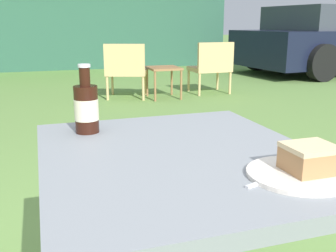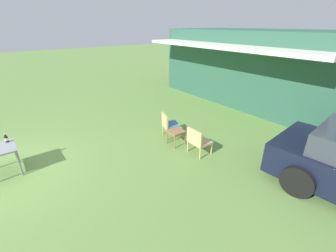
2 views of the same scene
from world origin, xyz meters
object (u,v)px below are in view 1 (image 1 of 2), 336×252
(cola_bottle_near, at_px, (86,107))
(wicker_chair_cushioned, at_px, (126,68))
(cake_on_plate, at_px, (305,165))
(wicker_chair_plain, at_px, (212,65))
(garden_side_table, at_px, (164,71))
(patio_table, at_px, (179,175))
(parked_car, at_px, (335,41))

(cola_bottle_near, bearing_deg, wicker_chair_cushioned, 75.99)
(cake_on_plate, distance_m, cola_bottle_near, 0.69)
(wicker_chair_cushioned, xyz_separation_m, cake_on_plate, (-0.59, -4.64, 0.29))
(wicker_chair_plain, height_order, garden_side_table, wicker_chair_plain)
(patio_table, bearing_deg, parked_car, 46.53)
(patio_table, height_order, cola_bottle_near, cola_bottle_near)
(wicker_chair_cushioned, relative_size, patio_table, 0.87)
(wicker_chair_cushioned, xyz_separation_m, garden_side_table, (0.50, -0.15, -0.05))
(wicker_chair_plain, bearing_deg, cake_on_plate, 67.97)
(wicker_chair_plain, height_order, patio_table, wicker_chair_plain)
(garden_side_table, height_order, patio_table, patio_table)
(garden_side_table, bearing_deg, parked_car, 21.48)
(garden_side_table, relative_size, patio_table, 0.52)
(wicker_chair_cushioned, distance_m, garden_side_table, 0.52)
(parked_car, distance_m, patio_table, 8.19)
(patio_table, relative_size, cake_on_plate, 3.65)
(patio_table, bearing_deg, wicker_chair_cushioned, 79.56)
(wicker_chair_cushioned, bearing_deg, parked_car, -142.55)
(parked_car, relative_size, cake_on_plate, 18.32)
(wicker_chair_cushioned, height_order, cola_bottle_near, cola_bottle_near)
(wicker_chair_cushioned, height_order, wicker_chair_plain, same)
(wicker_chair_plain, height_order, cake_on_plate, cake_on_plate)
(cola_bottle_near, bearing_deg, patio_table, -53.24)
(wicker_chair_plain, relative_size, cake_on_plate, 3.20)
(wicker_chair_plain, xyz_separation_m, cola_bottle_near, (-2.30, -4.08, 0.35))
(wicker_chair_plain, xyz_separation_m, garden_side_table, (-0.78, -0.12, -0.05))
(wicker_chair_plain, bearing_deg, garden_side_table, 8.94)
(wicker_chair_cushioned, relative_size, wicker_chair_plain, 1.00)
(garden_side_table, xyz_separation_m, patio_table, (-1.31, -4.24, 0.24))
(patio_table, height_order, cake_on_plate, cake_on_plate)
(wicker_chair_cushioned, relative_size, garden_side_table, 1.68)
(cake_on_plate, bearing_deg, wicker_chair_plain, 67.96)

